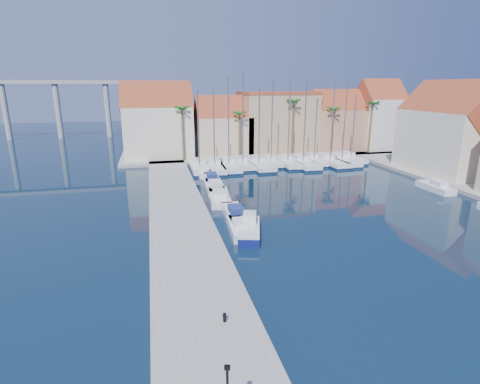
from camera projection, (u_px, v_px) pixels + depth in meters
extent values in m
plane|color=black|center=(317.00, 269.00, 27.64)|extent=(260.00, 260.00, 0.00)
cube|color=gray|center=(180.00, 216.00, 38.21)|extent=(6.00, 77.00, 0.50)
cube|color=gray|center=(262.00, 152.00, 74.72)|extent=(54.00, 16.00, 0.50)
cube|color=black|center=(227.00, 368.00, 12.33)|extent=(0.23, 0.17, 0.15)
cylinder|color=black|center=(225.00, 318.00, 20.62)|extent=(0.20, 0.20, 0.50)
cube|color=navy|center=(249.00, 232.00, 33.58)|extent=(3.23, 5.72, 0.81)
cube|color=white|center=(249.00, 227.00, 33.44)|extent=(3.23, 5.72, 0.18)
cube|color=white|center=(250.00, 218.00, 34.35)|extent=(1.53, 1.72, 1.00)
cube|color=white|center=(239.00, 228.00, 34.51)|extent=(2.14, 5.56, 0.80)
cube|color=white|center=(240.00, 223.00, 33.80)|extent=(1.36, 1.99, 0.60)
cube|color=white|center=(235.00, 214.00, 38.38)|extent=(2.04, 6.04, 0.80)
cube|color=navy|center=(236.00, 209.00, 37.62)|extent=(1.39, 2.13, 0.60)
cube|color=white|center=(219.00, 197.00, 44.10)|extent=(2.95, 7.24, 0.80)
cube|color=white|center=(220.00, 193.00, 43.24)|extent=(1.82, 2.61, 0.60)
cube|color=white|center=(215.00, 187.00, 48.54)|extent=(2.59, 7.14, 0.80)
cube|color=white|center=(215.00, 183.00, 47.69)|extent=(1.69, 2.54, 0.60)
cube|color=white|center=(212.00, 179.00, 52.83)|extent=(2.44, 6.30, 0.80)
cube|color=navy|center=(212.00, 175.00, 52.05)|extent=(1.54, 2.26, 0.60)
cube|color=white|center=(204.00, 171.00, 57.70)|extent=(2.38, 7.29, 0.80)
cube|color=white|center=(204.00, 168.00, 56.83)|extent=(1.65, 2.56, 0.60)
cube|color=white|center=(202.00, 166.00, 61.57)|extent=(2.73, 7.10, 0.80)
cube|color=white|center=(202.00, 162.00, 60.72)|extent=(1.73, 2.54, 0.60)
cube|color=white|center=(435.00, 188.00, 48.27)|extent=(1.82, 5.54, 0.80)
cube|color=white|center=(439.00, 183.00, 47.56)|extent=(1.26, 1.94, 0.60)
cube|color=white|center=(199.00, 167.00, 59.92)|extent=(2.93, 10.54, 1.00)
cube|color=#0C1F40|center=(199.00, 169.00, 60.01)|extent=(2.99, 10.60, 0.28)
cube|color=white|center=(198.00, 161.00, 60.69)|extent=(1.97, 3.18, 0.60)
cylinder|color=slate|center=(198.00, 129.00, 57.74)|extent=(0.20, 0.20, 11.36)
cube|color=white|center=(214.00, 167.00, 60.32)|extent=(3.38, 10.93, 1.00)
cube|color=#0C1F40|center=(214.00, 169.00, 60.41)|extent=(3.44, 11.00, 0.28)
cube|color=white|center=(213.00, 161.00, 61.12)|extent=(2.13, 3.34, 0.60)
cylinder|color=slate|center=(214.00, 127.00, 58.06)|extent=(0.20, 0.20, 11.79)
cube|color=white|center=(228.00, 166.00, 61.06)|extent=(3.02, 10.61, 1.00)
cube|color=#0C1F40|center=(228.00, 168.00, 61.14)|extent=(3.09, 10.67, 0.28)
cube|color=white|center=(227.00, 160.00, 61.83)|extent=(2.00, 3.21, 0.60)
cylinder|color=slate|center=(228.00, 122.00, 58.61)|extent=(0.20, 0.20, 13.31)
cube|color=white|center=(242.00, 164.00, 62.39)|extent=(2.62, 9.11, 1.00)
cube|color=#0C1F40|center=(242.00, 166.00, 62.48)|extent=(2.68, 9.17, 0.28)
cube|color=white|center=(241.00, 158.00, 63.01)|extent=(1.73, 2.76, 0.60)
cylinder|color=slate|center=(243.00, 119.00, 59.93)|extent=(0.20, 0.20, 13.96)
cube|color=white|center=(258.00, 164.00, 62.42)|extent=(3.20, 11.46, 1.00)
cube|color=#0C1F40|center=(258.00, 166.00, 62.50)|extent=(3.26, 11.52, 0.28)
cube|color=white|center=(256.00, 158.00, 63.26)|extent=(2.14, 3.46, 0.60)
cylinder|color=slate|center=(259.00, 125.00, 60.12)|extent=(0.20, 0.20, 11.92)
cube|color=white|center=(270.00, 162.00, 64.04)|extent=(2.29, 8.09, 1.00)
cube|color=#0C1F40|center=(270.00, 164.00, 64.13)|extent=(2.35, 8.16, 0.28)
cube|color=white|center=(269.00, 157.00, 64.57)|extent=(1.52, 2.45, 0.60)
cylinder|color=slate|center=(272.00, 121.00, 61.74)|extent=(0.20, 0.20, 13.10)
cube|color=white|center=(287.00, 163.00, 63.58)|extent=(2.74, 9.48, 1.00)
cube|color=#0C1F40|center=(287.00, 164.00, 63.67)|extent=(2.80, 9.54, 0.28)
cube|color=white|center=(285.00, 157.00, 64.25)|extent=(1.80, 2.87, 0.60)
cylinder|color=slate|center=(289.00, 122.00, 61.27)|extent=(0.20, 0.20, 12.66)
cube|color=white|center=(302.00, 163.00, 63.59)|extent=(3.45, 11.33, 1.00)
cube|color=#0C1F40|center=(302.00, 164.00, 63.68)|extent=(3.51, 11.39, 0.28)
cube|color=white|center=(300.00, 157.00, 64.43)|extent=(2.20, 3.46, 0.60)
cylinder|color=slate|center=(305.00, 122.00, 61.19)|extent=(0.20, 0.20, 12.70)
cube|color=white|center=(313.00, 161.00, 65.11)|extent=(2.79, 8.72, 1.00)
cube|color=#0C1F40|center=(313.00, 163.00, 65.20)|extent=(2.86, 8.79, 0.28)
cube|color=white|center=(312.00, 155.00, 65.71)|extent=(1.73, 2.68, 0.60)
cylinder|color=slate|center=(316.00, 129.00, 63.18)|extent=(0.20, 0.20, 10.16)
cube|color=white|center=(328.00, 161.00, 64.76)|extent=(3.41, 10.98, 1.00)
cube|color=#0C1F40|center=(328.00, 163.00, 64.84)|extent=(3.48, 11.05, 0.28)
cube|color=white|center=(325.00, 156.00, 65.54)|extent=(2.15, 3.36, 0.60)
cylinder|color=slate|center=(333.00, 119.00, 62.29)|extent=(0.20, 0.20, 13.40)
cube|color=white|center=(340.00, 160.00, 65.44)|extent=(2.75, 10.52, 1.00)
cube|color=#0C1F40|center=(340.00, 162.00, 65.53)|extent=(2.81, 10.58, 0.28)
cube|color=white|center=(338.00, 155.00, 66.20)|extent=(1.92, 3.16, 0.60)
cylinder|color=slate|center=(345.00, 119.00, 62.99)|extent=(0.20, 0.20, 13.31)
cube|color=white|center=(350.00, 159.00, 67.11)|extent=(2.26, 8.66, 1.00)
cube|color=#0C1F40|center=(350.00, 160.00, 67.20)|extent=(2.32, 8.72, 0.28)
cube|color=white|center=(348.00, 153.00, 67.70)|extent=(1.58, 2.60, 0.60)
cylinder|color=slate|center=(354.00, 126.00, 65.11)|extent=(0.20, 0.20, 10.73)
cube|color=beige|center=(158.00, 132.00, 68.05)|extent=(12.00, 9.00, 9.00)
cube|color=brown|center=(157.00, 107.00, 66.82)|extent=(12.30, 9.00, 9.00)
cube|color=#CCB390|center=(223.00, 135.00, 70.99)|extent=(10.00, 8.00, 7.00)
cube|color=brown|center=(223.00, 117.00, 70.03)|extent=(10.30, 8.00, 8.00)
cube|color=tan|center=(277.00, 123.00, 73.81)|extent=(14.00, 10.00, 11.00)
cube|color=brown|center=(278.00, 93.00, 72.24)|extent=(14.20, 10.20, 0.50)
cube|color=tan|center=(334.00, 130.00, 75.94)|extent=(10.00, 8.00, 8.00)
cube|color=brown|center=(336.00, 110.00, 74.85)|extent=(10.30, 8.00, 8.00)
cube|color=white|center=(377.00, 124.00, 76.73)|extent=(8.00, 8.00, 10.00)
cube|color=brown|center=(380.00, 99.00, 75.36)|extent=(8.30, 8.00, 8.00)
cube|color=beige|center=(449.00, 142.00, 55.83)|extent=(9.00, 14.00, 9.00)
cube|color=brown|center=(454.00, 111.00, 54.60)|extent=(9.00, 14.30, 9.00)
cylinder|color=brown|center=(183.00, 135.00, 64.26)|extent=(0.36, 0.36, 9.00)
sphere|color=#1C631C|center=(182.00, 109.00, 63.07)|extent=(2.60, 2.60, 2.60)
cylinder|color=brown|center=(239.00, 136.00, 66.61)|extent=(0.36, 0.36, 8.00)
sphere|color=#1C631C|center=(239.00, 114.00, 65.56)|extent=(2.60, 2.60, 2.60)
cylinder|color=brown|center=(292.00, 129.00, 68.55)|extent=(0.36, 0.36, 10.00)
sphere|color=#1C631C|center=(293.00, 102.00, 67.23)|extent=(2.60, 2.60, 2.60)
cylinder|color=brown|center=(332.00, 132.00, 70.53)|extent=(0.36, 0.36, 8.50)
sphere|color=#1C631C|center=(334.00, 109.00, 69.41)|extent=(2.60, 2.60, 2.60)
cylinder|color=brown|center=(370.00, 128.00, 72.17)|extent=(0.36, 0.36, 9.50)
sphere|color=#1C631C|center=(373.00, 103.00, 70.91)|extent=(2.60, 2.60, 2.60)
cube|color=#9E9E99|center=(37.00, 82.00, 92.15)|extent=(48.00, 2.20, 0.90)
cylinder|color=#9E9E99|center=(6.00, 111.00, 92.29)|extent=(1.40, 1.40, 14.00)
cylinder|color=#9E9E99|center=(58.00, 111.00, 94.95)|extent=(1.40, 1.40, 14.00)
cylinder|color=#9E9E99|center=(108.00, 110.00, 97.61)|extent=(1.40, 1.40, 14.00)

